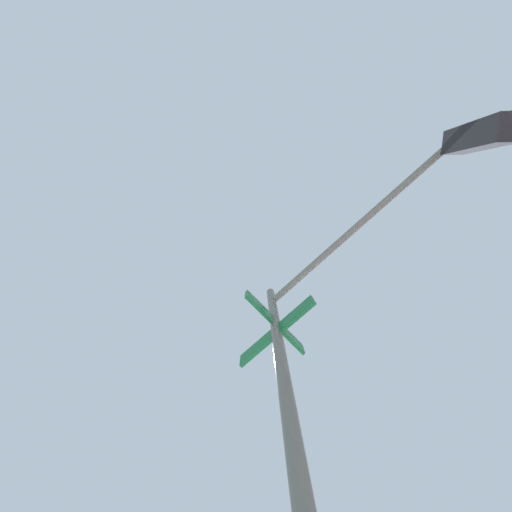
% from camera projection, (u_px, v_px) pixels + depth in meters
% --- Properties ---
extents(traffic_signal_near, '(2.66, 2.90, 5.70)m').
position_uv_depth(traffic_signal_near, '(393.00, 252.00, 2.46)').
color(traffic_signal_near, '#474C47').
rests_on(traffic_signal_near, ground_plane).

